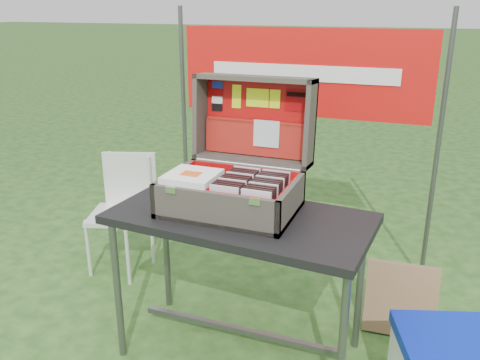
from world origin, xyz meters
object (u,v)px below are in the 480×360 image
at_px(chair, 119,216).
at_px(cardboard_box, 401,299).
at_px(table, 240,285).
at_px(suitcase, 235,147).

height_order(chair, cardboard_box, chair).
distance_m(table, suitcase, 0.69).
relative_size(suitcase, chair, 0.79).
xyz_separation_m(table, suitcase, (-0.06, 0.09, 0.68)).
bearing_deg(table, suitcase, 128.49).
relative_size(table, suitcase, 1.98).
bearing_deg(chair, table, -44.25).
relative_size(suitcase, cardboard_box, 1.57).
height_order(table, suitcase, suitcase).
distance_m(table, chair, 1.17).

